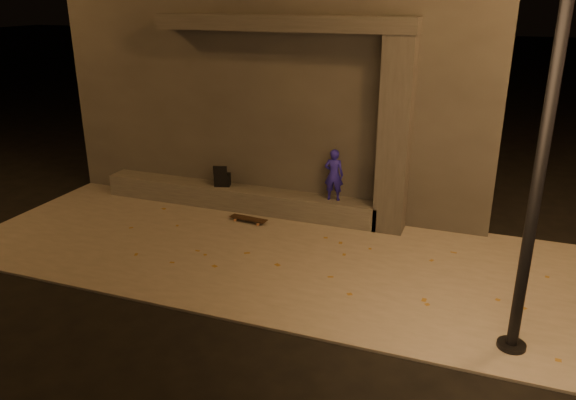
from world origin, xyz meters
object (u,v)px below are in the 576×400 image
at_px(column, 395,137).
at_px(skateboard, 248,219).
at_px(street_lamp_0, 566,11).
at_px(skateboarder, 334,175).
at_px(backpack, 222,179).

xyz_separation_m(column, skateboard, (-2.66, -0.65, -1.73)).
bearing_deg(column, street_lamp_0, -56.01).
relative_size(skateboarder, street_lamp_0, 0.14).
height_order(skateboarder, backpack, skateboarder).
xyz_separation_m(skateboard, street_lamp_0, (4.87, -2.63, 4.00)).
relative_size(column, street_lamp_0, 0.50).
xyz_separation_m(backpack, street_lamp_0, (5.74, -3.28, 3.47)).
bearing_deg(skateboard, backpack, 148.83).
distance_m(column, street_lamp_0, 4.56).
bearing_deg(column, skateboard, -166.27).
xyz_separation_m(column, street_lamp_0, (2.21, -3.28, 2.27)).
bearing_deg(column, skateboarder, 180.00).
bearing_deg(backpack, column, -15.36).
height_order(column, backpack, column).
relative_size(column, skateboarder, 3.53).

